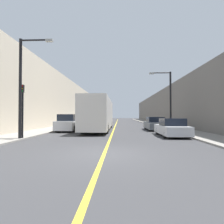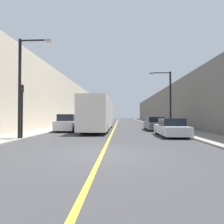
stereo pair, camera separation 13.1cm
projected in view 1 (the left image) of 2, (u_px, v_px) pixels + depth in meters
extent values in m
plane|color=#38383A|center=(104.00, 154.00, 7.80)|extent=(200.00, 200.00, 0.00)
cube|color=gray|center=(82.00, 123.00, 38.08)|extent=(2.96, 72.00, 0.10)
cube|color=gray|center=(151.00, 123.00, 37.45)|extent=(2.96, 72.00, 0.10)
cube|color=beige|center=(66.00, 103.00, 38.31)|extent=(4.00, 72.00, 8.67)
cube|color=#66605B|center=(167.00, 108.00, 37.36)|extent=(4.00, 72.00, 6.73)
cube|color=gold|center=(116.00, 123.00, 37.77)|extent=(0.16, 72.00, 0.01)
cube|color=silver|center=(100.00, 114.00, 20.28)|extent=(2.56, 12.45, 3.19)
cube|color=black|center=(91.00, 106.00, 14.10)|extent=(2.17, 0.04, 1.43)
cylinder|color=black|center=(84.00, 128.00, 16.44)|extent=(0.56, 1.04, 1.04)
cylinder|color=black|center=(105.00, 128.00, 16.36)|extent=(0.56, 1.04, 1.04)
cylinder|color=black|center=(95.00, 124.00, 24.15)|extent=(0.56, 1.04, 1.04)
cylinder|color=black|center=(110.00, 124.00, 24.07)|extent=(0.56, 1.04, 1.04)
cube|color=silver|center=(69.00, 125.00, 18.83)|extent=(1.89, 4.41, 0.92)
cube|color=black|center=(68.00, 117.00, 18.62)|extent=(1.66, 2.42, 0.69)
cube|color=black|center=(62.00, 125.00, 16.66)|extent=(1.61, 0.04, 0.42)
cylinder|color=black|center=(58.00, 129.00, 17.49)|extent=(0.42, 0.68, 0.68)
cylinder|color=black|center=(72.00, 129.00, 17.42)|extent=(0.42, 0.68, 0.68)
cylinder|color=black|center=(66.00, 127.00, 20.22)|extent=(0.42, 0.68, 0.68)
cylinder|color=black|center=(79.00, 127.00, 20.15)|extent=(0.42, 0.68, 0.68)
cube|color=silver|center=(171.00, 130.00, 14.29)|extent=(1.90, 4.38, 0.69)
cube|color=black|center=(172.00, 122.00, 14.08)|extent=(1.67, 1.97, 0.59)
cube|color=black|center=(181.00, 130.00, 12.14)|extent=(1.61, 0.04, 0.31)
cylinder|color=black|center=(167.00, 134.00, 12.96)|extent=(0.42, 0.62, 0.62)
cylinder|color=black|center=(187.00, 134.00, 12.90)|extent=(0.42, 0.62, 0.62)
cylinder|color=black|center=(159.00, 131.00, 15.67)|extent=(0.42, 0.62, 0.62)
cylinder|color=black|center=(175.00, 131.00, 15.61)|extent=(0.42, 0.62, 0.62)
cube|color=#51565B|center=(155.00, 125.00, 20.10)|extent=(1.90, 4.60, 0.73)
cube|color=black|center=(155.00, 120.00, 19.88)|extent=(1.67, 2.07, 0.62)
cube|color=black|center=(159.00, 125.00, 17.83)|extent=(1.61, 0.04, 0.33)
cylinder|color=black|center=(150.00, 128.00, 18.70)|extent=(0.42, 0.62, 0.62)
cylinder|color=black|center=(164.00, 128.00, 18.64)|extent=(0.42, 0.62, 0.62)
cylinder|color=black|center=(146.00, 127.00, 21.55)|extent=(0.42, 0.62, 0.62)
cylinder|color=black|center=(158.00, 127.00, 21.49)|extent=(0.42, 0.62, 0.62)
cylinder|color=black|center=(20.00, 88.00, 12.25)|extent=(0.20, 0.20, 7.00)
cylinder|color=black|center=(35.00, 40.00, 12.26)|extent=(2.05, 0.12, 0.12)
cube|color=#999993|center=(49.00, 41.00, 12.22)|extent=(0.50, 0.24, 0.16)
cylinder|color=black|center=(171.00, 101.00, 19.11)|extent=(0.20, 0.20, 6.39)
cylinder|color=black|center=(161.00, 73.00, 19.21)|extent=(2.05, 0.12, 0.12)
cube|color=#999993|center=(152.00, 73.00, 19.25)|extent=(0.50, 0.24, 0.16)
cylinder|color=black|center=(23.00, 115.00, 12.36)|extent=(0.12, 0.12, 3.23)
cube|color=black|center=(23.00, 89.00, 12.39)|extent=(0.16, 0.16, 0.55)
cylinder|color=red|center=(22.00, 86.00, 12.31)|extent=(0.11, 0.02, 0.11)
cylinder|color=gold|center=(22.00, 88.00, 12.31)|extent=(0.11, 0.02, 0.11)
cylinder|color=green|center=(22.00, 91.00, 12.30)|extent=(0.11, 0.02, 0.11)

